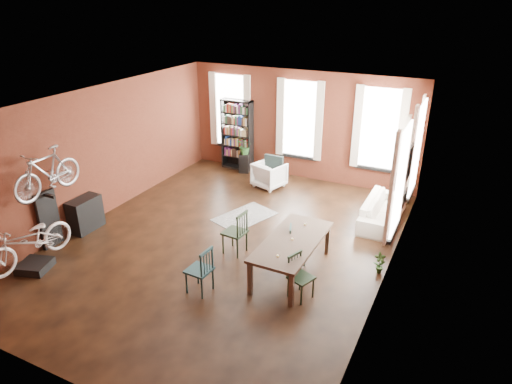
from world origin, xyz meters
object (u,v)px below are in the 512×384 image
Objects in this scene: dining_chair_b at (235,232)px; dining_chair_c at (301,277)px; dining_chair_a at (199,270)px; dining_chair_d at (298,245)px; white_armchair at (269,174)px; dining_table at (292,256)px; bike_trainer at (35,266)px; cream_sofa at (383,207)px; plant_stand at (244,163)px; bicycle_floor at (25,222)px; console_table at (85,214)px; bookshelf at (237,135)px.

dining_chair_c is (1.85, -0.87, -0.06)m from dining_chair_b.
dining_chair_a reaches higher than dining_chair_d.
dining_chair_c is 1.07× the size of white_armchair.
dining_chair_a is 1.17× the size of white_armchair.
dining_chair_a is 5.24m from white_armchair.
bike_trainer is at bearing -154.28° from dining_table.
plant_stand is at bearing 72.25° from cream_sofa.
bike_trainer is at bearing -100.93° from plant_stand.
dining_chair_b reaches higher than bike_trainer.
dining_chair_b is 1.67× the size of plant_stand.
cream_sofa is 7.94m from bicycle_floor.
white_armchair is 5.12m from console_table.
dining_chair_d is at bearing 104.73° from dining_chair_b.
white_armchair is (-2.70, 4.50, -0.03)m from dining_chair_c.
console_table reaches higher than dining_table.
white_armchair reaches higher than plant_stand.
bookshelf reaches higher than cream_sofa.
bike_trainer is (-3.42, -0.88, -0.39)m from dining_chair_a.
bookshelf is 1.17× the size of bicycle_floor.
console_table is (-2.82, -4.27, -0.00)m from white_armchair.
dining_chair_d is 1.01× the size of white_armchair.
white_armchair is at bearing 67.61° from bike_trainer.
dining_chair_c is 5.45m from bicycle_floor.
bicycle_floor is at bearing 131.74° from cream_sofa.
console_table is at bearing 108.30° from dining_chair_c.
bicycle_floor is at bearing -79.34° from console_table.
bicycle_floor is at bearing -71.89° from dining_chair_a.
dining_table is at bearing 54.68° from dining_chair_c.
cream_sofa is (1.21, 2.62, -0.00)m from dining_chair_d.
dining_chair_a is 3.85m from console_table.
cream_sofa is 3.59× the size of bike_trainer.
white_armchair is at bearing 56.59° from console_table.
dining_chair_d reaches higher than white_armchair.
dining_chair_a is at bearing -133.64° from dining_table.
console_table reaches higher than plant_stand.
cream_sofa is at bearing 69.34° from dining_table.
bicycle_floor reaches higher than bike_trainer.
dining_chair_b is 1.14× the size of dining_chair_c.
bike_trainer is at bearing -79.44° from console_table.
dining_chair_d is at bearing 139.86° from white_armchair.
plant_stand is (-1.19, 0.70, -0.11)m from white_armchair.
bookshelf reaches higher than bicycle_floor.
bookshelf reaches higher than dining_table.
bicycle_floor is at bearing 98.81° from dining_chair_d.
cream_sofa is 7.15m from console_table.
dining_table is 5.66m from plant_stand.
dining_chair_d is 2.89m from cream_sofa.
dining_chair_b is at bearing -64.85° from plant_stand.
cream_sofa is (2.48, 4.39, -0.06)m from dining_chair_a.
bookshelf is at bearing 87.93° from bicycle_floor.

